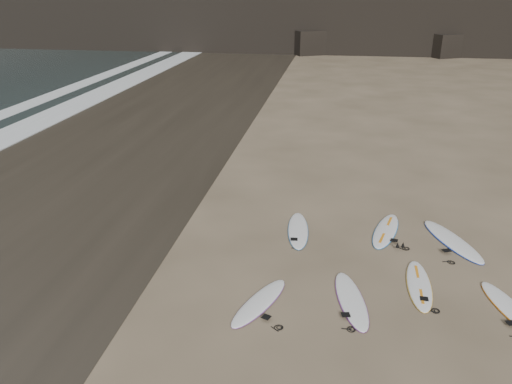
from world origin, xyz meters
TOP-DOWN VIEW (x-y plane):
  - ground at (0.00, 0.00)m, footprint 240.00×240.00m
  - wet_sand at (-13.00, 10.00)m, footprint 12.00×200.00m
  - surfboard_0 at (-4.12, -1.19)m, footprint 1.37×2.29m
  - surfboard_1 at (-1.99, -0.76)m, footprint 1.05×2.49m
  - surfboard_2 at (-0.31, 0.16)m, footprint 0.64×2.36m
  - surfboard_3 at (1.63, -0.53)m, footprint 1.17×2.33m
  - surfboard_5 at (-3.52, 2.68)m, footprint 0.81×2.51m
  - surfboard_6 at (-0.89, 3.06)m, footprint 1.23×2.57m
  - surfboard_7 at (0.97, 2.68)m, footprint 1.68×2.80m

SIDE VIEW (x-z plane):
  - ground at x=0.00m, z-range 0.00..0.00m
  - wet_sand at x=-13.00m, z-range 0.00..0.01m
  - surfboard_0 at x=-4.12m, z-range 0.00..0.08m
  - surfboard_3 at x=1.63m, z-range 0.00..0.08m
  - surfboard_2 at x=-0.31m, z-range 0.00..0.08m
  - surfboard_1 at x=-1.99m, z-range 0.00..0.09m
  - surfboard_5 at x=-3.52m, z-range 0.00..0.09m
  - surfboard_6 at x=-0.89m, z-range 0.00..0.09m
  - surfboard_7 at x=0.97m, z-range 0.00..0.10m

